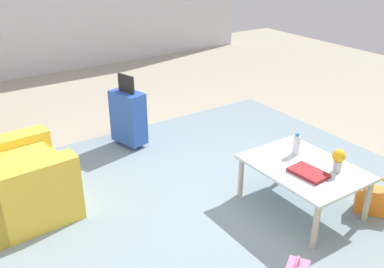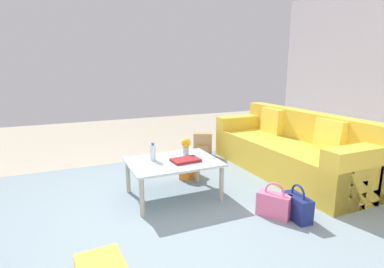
# 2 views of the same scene
# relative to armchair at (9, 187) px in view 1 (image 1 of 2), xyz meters

# --- Properties ---
(ground_plane) EXTENTS (12.00, 12.00, 0.00)m
(ground_plane) POSITION_rel_armchair_xyz_m (-0.90, -1.66, -0.29)
(ground_plane) COLOR #A89E89
(area_rug) EXTENTS (5.20, 4.40, 0.01)m
(area_rug) POSITION_rel_armchair_xyz_m (-1.50, -1.46, -0.29)
(area_rug) COLOR gray
(area_rug) RESTS_ON ground
(armchair) EXTENTS (0.90, 0.90, 0.81)m
(armchair) POSITION_rel_armchair_xyz_m (0.00, 0.00, 0.00)
(armchair) COLOR gold
(armchair) RESTS_ON ground
(coffee_table) EXTENTS (0.99, 0.74, 0.43)m
(coffee_table) POSITION_rel_armchair_xyz_m (-1.30, -2.16, 0.08)
(coffee_table) COLOR silver
(coffee_table) RESTS_ON ground
(water_bottle) EXTENTS (0.06, 0.06, 0.20)m
(water_bottle) POSITION_rel_armchair_xyz_m (-1.10, -2.26, 0.23)
(water_bottle) COLOR silver
(water_bottle) RESTS_ON coffee_table
(coffee_table_book) EXTENTS (0.32, 0.23, 0.03)m
(coffee_table_book) POSITION_rel_armchair_xyz_m (-1.42, -2.08, 0.15)
(coffee_table_book) COLOR maroon
(coffee_table_book) RESTS_ON coffee_table
(flower_vase) EXTENTS (0.11, 0.11, 0.21)m
(flower_vase) POSITION_rel_armchair_xyz_m (-1.52, -2.31, 0.26)
(flower_vase) COLOR #B2B7BC
(flower_vase) RESTS_ON coffee_table
(suitcase_blue) EXTENTS (0.44, 0.32, 0.85)m
(suitcase_blue) POSITION_rel_armchair_xyz_m (0.70, -1.46, 0.07)
(suitcase_blue) COLOR #2851AD
(suitcase_blue) RESTS_ON ground
(handbag_orange) EXTENTS (0.34, 0.30, 0.36)m
(handbag_orange) POSITION_rel_armchair_xyz_m (-1.71, -2.65, -0.16)
(handbag_orange) COLOR orange
(handbag_orange) RESTS_ON ground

